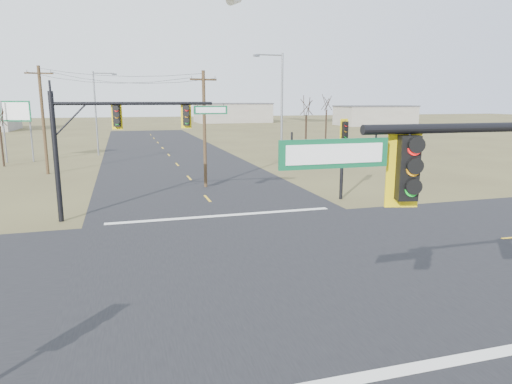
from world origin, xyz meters
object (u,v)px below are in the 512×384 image
pedestal_signal_ne (344,142)px  bare_tree_c (307,105)px  mast_arm_far (120,127)px  highway_sign (16,119)px  utility_pole_near (204,127)px  utility_pole_far (43,119)px  streetlight_a (280,104)px  bare_tree_d (327,102)px  streetlight_c (97,109)px

pedestal_signal_ne → bare_tree_c: (7.71, 24.55, 1.92)m
mast_arm_far → pedestal_signal_ne: 13.00m
mast_arm_far → highway_sign: (-9.80, 25.55, -0.46)m
utility_pole_near → utility_pole_far: bearing=140.8°
utility_pole_far → streetlight_a: streetlight_a is taller
highway_sign → bare_tree_d: bare_tree_d is taller
bare_tree_c → streetlight_c: bearing=170.1°
highway_sign → bare_tree_c: (30.43, -0.26, 1.21)m
highway_sign → streetlight_a: streetlight_a is taller
mast_arm_far → highway_sign: mast_arm_far is taller
utility_pole_near → streetlight_a: 12.40m
utility_pole_far → bare_tree_d: bearing=26.4°
utility_pole_near → bare_tree_d: (21.13, 25.71, 1.55)m
mast_arm_far → utility_pole_far: size_ratio=1.01×
pedestal_signal_ne → streetlight_a: bearing=74.1°
streetlight_a → bare_tree_d: bearing=28.9°
utility_pole_far → bare_tree_c: bearing=18.0°
mast_arm_far → highway_sign: 27.37m
pedestal_signal_ne → streetlight_a: 15.46m
streetlight_a → bare_tree_c: bearing=30.5°
utility_pole_far → streetlight_a: bearing=-1.8°
pedestal_signal_ne → bare_tree_c: size_ratio=0.71×
utility_pole_near → pedestal_signal_ne: bearing=-41.0°
utility_pole_far → bare_tree_c: utility_pole_far is taller
mast_arm_far → highway_sign: bearing=130.6°
utility_pole_far → mast_arm_far: bearing=-70.0°
bare_tree_d → bare_tree_c: bearing=-128.6°
streetlight_c → bare_tree_d: size_ratio=1.27×
highway_sign → streetlight_a: 25.78m
utility_pole_near → bare_tree_c: (15.08, 18.14, 1.24)m
highway_sign → streetlight_c: (7.41, 3.74, 0.87)m
pedestal_signal_ne → highway_sign: (-22.72, 24.81, 0.71)m
highway_sign → bare_tree_d: size_ratio=0.84×
utility_pole_near → streetlight_c: (-7.93, 22.14, 0.90)m
pedestal_signal_ne → utility_pole_near: (-7.37, 6.41, 0.68)m
pedestal_signal_ne → bare_tree_d: 35.01m
pedestal_signal_ne → bare_tree_d: bare_tree_d is taller
utility_pole_far → bare_tree_c: size_ratio=1.26×
streetlight_c → bare_tree_c: bearing=-29.2°
mast_arm_far → streetlight_a: bearing=68.3°
mast_arm_far → bare_tree_d: bare_tree_d is taller
pedestal_signal_ne → streetlight_a: (1.19, 15.26, 2.20)m
utility_pole_far → bare_tree_c: 28.07m
bare_tree_c → utility_pole_far: bearing=-162.0°
mast_arm_far → utility_pole_far: 17.70m
bare_tree_d → utility_pole_far: bearing=-153.6°
streetlight_a → bare_tree_c: 11.36m
streetlight_a → streetlight_c: streetlight_a is taller
utility_pole_far → bare_tree_d: utility_pole_far is taller
pedestal_signal_ne → utility_pole_near: bearing=127.5°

